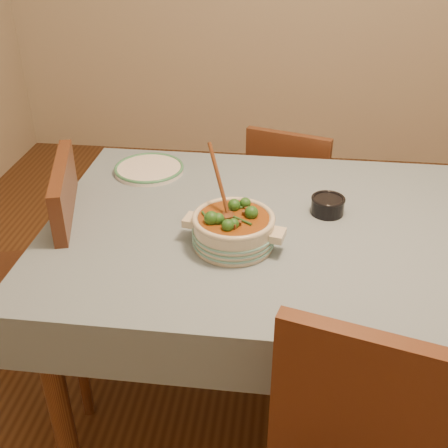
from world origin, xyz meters
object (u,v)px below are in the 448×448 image
Objects in this scene: white_plate at (149,169)px; chair_far at (291,196)px; stew_casserole at (233,227)px; dining_table at (304,251)px; condiment_bowl at (328,204)px; chair_left at (44,271)px.

chair_far is at bearing 38.27° from white_plate.
stew_casserole reaches higher than white_plate.
dining_table is 0.80m from chair_far.
white_plate is at bearing 54.56° from chair_far.
stew_casserole is 0.97× the size of white_plate.
condiment_bowl is 1.02m from chair_left.
white_plate is at bearing 160.37° from condiment_bowl.
chair_far reaches higher than white_plate.
condiment_bowl is 0.15× the size of chair_left.
white_plate is at bearing 128.74° from stew_casserole.
condiment_bowl is 0.17× the size of chair_far.
condiment_bowl reaches higher than chair_far.
chair_left reaches higher than dining_table.
stew_casserole reaches higher than dining_table.
chair_left is at bearing 172.31° from stew_casserole.
chair_far is (0.55, 0.43, -0.31)m from white_plate.
stew_casserole is 0.37m from condiment_bowl.
chair_left is (-0.97, -0.14, -0.26)m from condiment_bowl.
dining_table is at bearing -29.64° from white_plate.
chair_left reaches higher than condiment_bowl.
chair_far is 0.86× the size of chair_left.
stew_casserole is 0.99m from chair_far.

